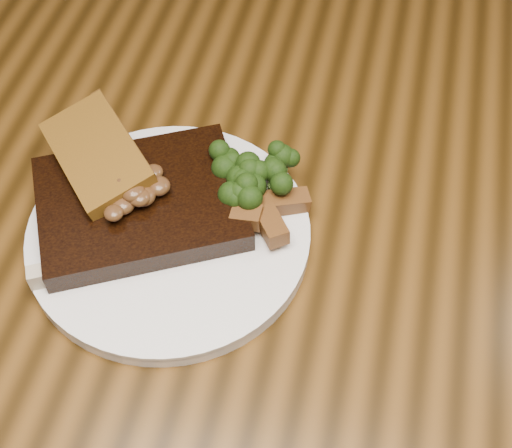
{
  "coord_description": "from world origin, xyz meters",
  "views": [
    {
      "loc": [
        0.07,
        -0.37,
        1.29
      ],
      "look_at": [
        -0.02,
        -0.0,
        0.78
      ],
      "focal_mm": 50.0,
      "sensor_mm": 36.0,
      "label": 1
    }
  ],
  "objects": [
    {
      "name": "steak",
      "position": [
        -0.13,
        -0.0,
        0.78
      ],
      "size": [
        0.23,
        0.21,
        0.03
      ],
      "primitive_type": "cube",
      "rotation": [
        0.0,
        0.0,
        0.48
      ],
      "color": "black",
      "rests_on": "plate"
    },
    {
      "name": "dining_table",
      "position": [
        0.0,
        0.0,
        0.66
      ],
      "size": [
        1.6,
        0.9,
        0.75
      ],
      "color": "#553411",
      "rests_on": "ground"
    },
    {
      "name": "steak_bone",
      "position": [
        -0.13,
        -0.07,
        0.77
      ],
      "size": [
        0.14,
        0.08,
        0.02
      ],
      "primitive_type": "cube",
      "rotation": [
        0.0,
        0.0,
        0.48
      ],
      "color": "#B7AA8E",
      "rests_on": "plate"
    },
    {
      "name": "garlic_bread",
      "position": [
        -0.18,
        0.03,
        0.78
      ],
      "size": [
        0.13,
        0.14,
        0.03
      ],
      "primitive_type": "cube",
      "rotation": [
        0.0,
        0.0,
        -0.82
      ],
      "color": "brown",
      "rests_on": "plate"
    },
    {
      "name": "broccoli_cluster",
      "position": [
        -0.03,
        0.04,
        0.78
      ],
      "size": [
        0.07,
        0.07,
        0.04
      ],
      "primitive_type": null,
      "color": "#1C340B",
      "rests_on": "plate"
    },
    {
      "name": "plate",
      "position": [
        -0.1,
        -0.02,
        0.76
      ],
      "size": [
        0.27,
        0.27,
        0.01
      ],
      "primitive_type": "cylinder",
      "rotation": [
        0.0,
        0.0,
        0.03
      ],
      "color": "white",
      "rests_on": "dining_table"
    },
    {
      "name": "potato_wedges",
      "position": [
        -0.04,
        -0.0,
        0.77
      ],
      "size": [
        0.1,
        0.1,
        0.02
      ],
      "primitive_type": null,
      "color": "brown",
      "rests_on": "plate"
    },
    {
      "name": "chair_far",
      "position": [
        0.0,
        0.66,
        0.5
      ],
      "size": [
        0.47,
        0.47,
        0.92
      ],
      "rotation": [
        0.0,
        0.0,
        3.06
      ],
      "color": "black",
      "rests_on": "ground"
    },
    {
      "name": "mushroom_pile",
      "position": [
        -0.13,
        -0.01,
        0.8
      ],
      "size": [
        0.07,
        0.07,
        0.03
      ],
      "primitive_type": null,
      "color": "#512D19",
      "rests_on": "steak"
    }
  ]
}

